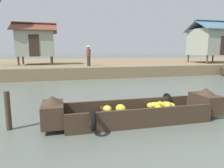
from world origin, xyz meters
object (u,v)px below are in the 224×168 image
object	(u,v)px
stilt_house_right	(212,41)
banana_boat	(137,111)
stilt_house_mid_right	(36,42)
mooring_post	(8,111)
vendor_person	(89,54)

from	to	relation	value
stilt_house_right	banana_boat	bearing A→B (deg)	-136.64
stilt_house_mid_right	mooring_post	world-z (taller)	stilt_house_mid_right
banana_boat	stilt_house_mid_right	world-z (taller)	stilt_house_mid_right
stilt_house_mid_right	banana_boat	bearing A→B (deg)	-74.07
stilt_house_right	vendor_person	bearing A→B (deg)	-173.35
stilt_house_right	mooring_post	distance (m)	20.93
stilt_house_mid_right	mooring_post	bearing A→B (deg)	-87.68
banana_boat	vendor_person	xyz separation A→B (m)	(0.24, 11.02, 1.49)
stilt_house_right	vendor_person	world-z (taller)	stilt_house_right
banana_boat	mooring_post	distance (m)	3.47
stilt_house_mid_right	stilt_house_right	size ratio (longest dim) A/B	0.86
stilt_house_mid_right	mooring_post	distance (m)	14.06
banana_boat	stilt_house_right	world-z (taller)	stilt_house_right
banana_boat	stilt_house_mid_right	xyz separation A→B (m)	(-4.02, 14.08, 2.51)
banana_boat	vendor_person	world-z (taller)	vendor_person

